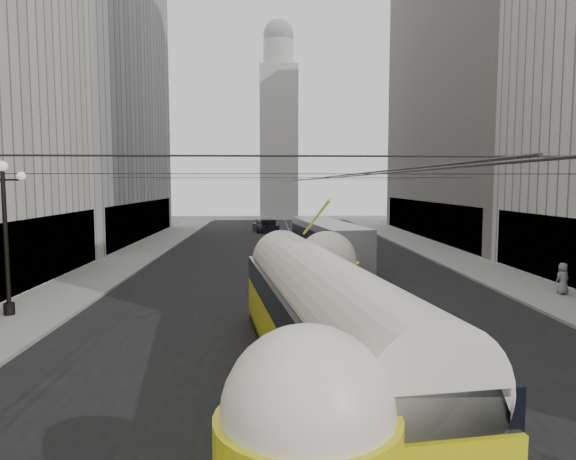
{
  "coord_description": "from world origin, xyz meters",
  "views": [
    {
      "loc": [
        -1.83,
        -3.4,
        5.61
      ],
      "look_at": [
        -1.06,
        15.94,
        3.84
      ],
      "focal_mm": 32.0,
      "sensor_mm": 36.0,
      "label": 1
    }
  ],
  "objects": [
    {
      "name": "road",
      "position": [
        0.0,
        32.5,
        0.0
      ],
      "size": [
        20.0,
        85.0,
        0.02
      ],
      "primitive_type": "cube",
      "color": "black",
      "rests_on": "ground"
    },
    {
      "name": "sidewalk_left",
      "position": [
        -12.0,
        36.0,
        0.07
      ],
      "size": [
        4.0,
        72.0,
        0.15
      ],
      "primitive_type": "cube",
      "color": "gray",
      "rests_on": "ground"
    },
    {
      "name": "sidewalk_right",
      "position": [
        12.0,
        36.0,
        0.07
      ],
      "size": [
        4.0,
        72.0,
        0.15
      ],
      "primitive_type": "cube",
      "color": "gray",
      "rests_on": "ground"
    },
    {
      "name": "rail_left",
      "position": [
        -0.75,
        32.5,
        0.0
      ],
      "size": [
        0.12,
        85.0,
        0.04
      ],
      "primitive_type": "cube",
      "color": "gray",
      "rests_on": "ground"
    },
    {
      "name": "rail_right",
      "position": [
        0.75,
        32.5,
        0.0
      ],
      "size": [
        0.12,
        85.0,
        0.04
      ],
      "primitive_type": "cube",
      "color": "gray",
      "rests_on": "ground"
    },
    {
      "name": "building_left_far",
      "position": [
        -19.99,
        48.0,
        14.31
      ],
      "size": [
        12.6,
        28.6,
        28.6
      ],
      "color": "#999999",
      "rests_on": "ground"
    },
    {
      "name": "building_right_far",
      "position": [
        20.0,
        48.0,
        16.31
      ],
      "size": [
        12.6,
        32.6,
        32.6
      ],
      "color": "#514C47",
      "rests_on": "ground"
    },
    {
      "name": "distant_tower",
      "position": [
        0.0,
        80.0,
        14.97
      ],
      "size": [
        6.0,
        6.0,
        31.36
      ],
      "color": "#B2AFA8",
      "rests_on": "ground"
    },
    {
      "name": "lamppost_left_mid",
      "position": [
        -12.6,
        18.0,
        3.74
      ],
      "size": [
        1.86,
        0.44,
        6.37
      ],
      "color": "black",
      "rests_on": "sidewalk_left"
    },
    {
      "name": "catenary",
      "position": [
        0.12,
        31.49,
        5.88
      ],
      "size": [
        25.0,
        72.0,
        0.23
      ],
      "color": "black",
      "rests_on": "ground"
    },
    {
      "name": "streetcar",
      "position": [
        -0.33,
        10.54,
        1.8
      ],
      "size": [
        4.57,
        16.71,
        3.69
      ],
      "color": "#CBC611",
      "rests_on": "ground"
    },
    {
      "name": "city_bus",
      "position": [
        2.09,
        30.03,
        1.68
      ],
      "size": [
        4.12,
        12.33,
        3.07
      ],
      "color": "gray",
      "rests_on": "ground"
    },
    {
      "name": "sedan_white_far",
      "position": [
        3.79,
        43.34,
        0.64
      ],
      "size": [
        2.64,
        4.71,
        1.4
      ],
      "color": "silver",
      "rests_on": "ground"
    },
    {
      "name": "sedan_dark_far",
      "position": [
        -2.06,
        55.54,
        0.67
      ],
      "size": [
        3.13,
        5.02,
        1.48
      ],
      "color": "black",
      "rests_on": "ground"
    },
    {
      "name": "pedestrian_sidewalk_right",
      "position": [
        12.7,
        20.96,
        0.93
      ],
      "size": [
        0.86,
        0.67,
        1.56
      ],
      "primitive_type": "imported",
      "rotation": [
        0.0,
        0.0,
        3.43
      ],
      "color": "slate",
      "rests_on": "sidewalk_right"
    }
  ]
}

